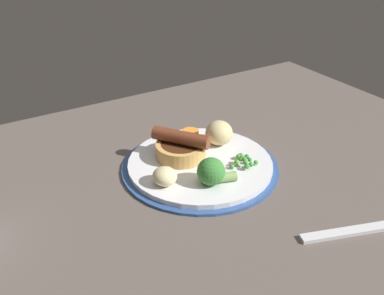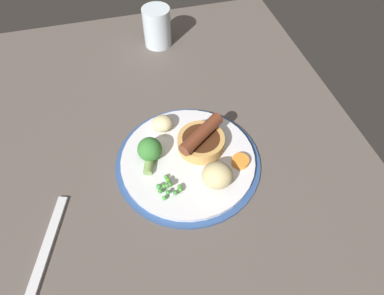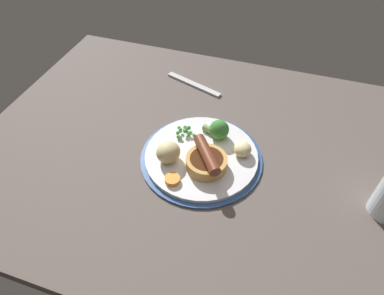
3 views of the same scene
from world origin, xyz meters
The scene contains 10 objects.
dining_table centered at (0.00, 0.00, 1.50)cm, with size 110.00×80.00×3.00cm, color #564C47.
dinner_plate centered at (-0.06, -3.08, 3.57)cm, with size 28.09×28.09×1.40cm.
sausage_pudding centered at (2.11, -6.26, 6.36)cm, with size 9.13×9.97×5.19cm.
pea_pile centered at (-5.83, 1.95, 5.31)cm, with size 5.10×4.95×1.83cm.
broccoli_floret_near centered at (2.02, 3.81, 6.62)cm, with size 6.72×4.66×4.66cm.
potato_chunk_0 centered at (-6.54, -6.82, 6.68)cm, with size 5.18×5.56×4.56cm, color #CCB77F.
potato_chunk_1 centered at (8.74, 0.18, 5.90)cm, with size 3.99×4.23×3.01cm, color beige.
carrot_slice_1 centered at (-3.55, -12.42, 4.93)cm, with size 3.30×3.30×1.07cm, color orange.
fork centered at (-10.52, 23.50, 3.30)cm, with size 18.00×1.60×0.60cm, color silver.
drinking_glass centered at (39.46, -5.13, 7.93)cm, with size 7.04×7.04×9.87cm, color silver.
Camera 2 is at (-37.61, 6.04, 57.51)cm, focal length 32.00 mm.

